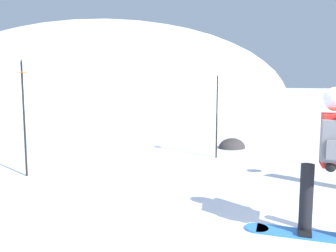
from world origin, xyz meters
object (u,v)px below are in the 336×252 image
at_px(snowboarder_main, 332,160).
at_px(piste_marker_near, 24,110).
at_px(rock_mid, 232,148).
at_px(piste_marker_far, 217,110).

height_order(snowboarder_main, piste_marker_near, piste_marker_near).
bearing_deg(piste_marker_near, snowboarder_main, -63.81).
bearing_deg(snowboarder_main, piste_marker_near, 116.19).
xyz_separation_m(piste_marker_near, rock_mid, (5.35, 0.04, -1.26)).
distance_m(snowboarder_main, piste_marker_near, 5.28).
xyz_separation_m(snowboarder_main, piste_marker_far, (1.83, 4.05, 0.22)).
bearing_deg(piste_marker_near, rock_mid, 0.40).
distance_m(snowboarder_main, piste_marker_far, 4.45).
xyz_separation_m(snowboarder_main, rock_mid, (3.02, 4.77, -0.92)).
distance_m(piste_marker_near, piste_marker_far, 4.22).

